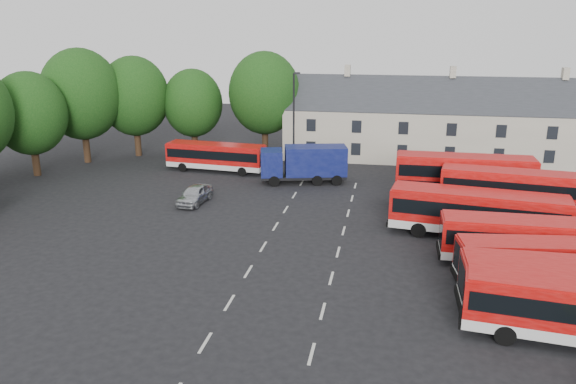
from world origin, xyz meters
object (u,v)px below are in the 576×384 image
(bus_dd_south, at_px, (511,194))
(box_truck, at_px, (305,162))
(lamppost, at_px, (294,122))
(silver_car, at_px, (195,194))

(bus_dd_south, xyz_separation_m, box_truck, (-16.58, 8.52, -0.38))
(box_truck, height_order, lamppost, lamppost)
(bus_dd_south, distance_m, lamppost, 21.19)
(bus_dd_south, height_order, silver_car, bus_dd_south)
(box_truck, relative_size, silver_car, 1.87)
(bus_dd_south, height_order, lamppost, lamppost)
(silver_car, bearing_deg, box_truck, 49.77)
(bus_dd_south, relative_size, silver_car, 2.31)
(silver_car, bearing_deg, lamppost, 62.21)
(box_truck, distance_m, lamppost, 4.30)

